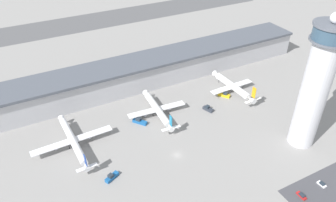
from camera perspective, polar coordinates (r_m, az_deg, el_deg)
The scene contains 13 objects.
ground_plane at distance 163.60m, azimuth 1.58°, elevation -9.41°, with size 1000.00×1000.00×0.00m, color gray.
terminal_building at distance 209.92m, azimuth -7.75°, elevation 4.23°, with size 261.41×25.00×17.64m.
runway_strip at distance 325.84m, azimuth -16.03°, elevation 12.70°, with size 392.12×44.00×0.01m, color #515154.
control_tower at distance 165.91m, azimuth 24.37°, elevation 2.53°, with size 16.92×16.92×68.50m.
airplane_gate_alpha at distance 171.59m, azimuth -16.21°, elevation -6.66°, with size 41.31×44.83×11.78m.
airplane_gate_bravo at distance 186.08m, azimuth -1.86°, elevation -1.49°, with size 34.32×39.70×12.28m.
airplane_gate_charlie at distance 210.27m, azimuth 11.20°, elevation 2.50°, with size 30.47×39.01×13.44m.
service_truck_catering at distance 193.47m, azimuth 6.98°, elevation -1.36°, with size 4.60×7.03×2.97m.
service_truck_fuel at distance 182.91m, azimuth -4.97°, elevation -3.57°, with size 6.98×8.06×3.19m.
service_truck_baggage at distance 207.24m, azimuth 9.77°, elevation 1.06°, with size 6.24×7.64×3.18m.
service_truck_water at distance 154.33m, azimuth -9.77°, elevation -12.90°, with size 7.41×5.16×2.93m.
car_silver_sedan at distance 156.74m, azimuth 22.23°, elevation -15.01°, with size 1.89×4.75×1.39m.
car_green_van at distance 164.86m, azimuth 25.22°, elevation -12.98°, with size 2.07×4.12×1.39m.
Camera 1 is at (-59.14, -102.41, 113.05)m, focal length 35.00 mm.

